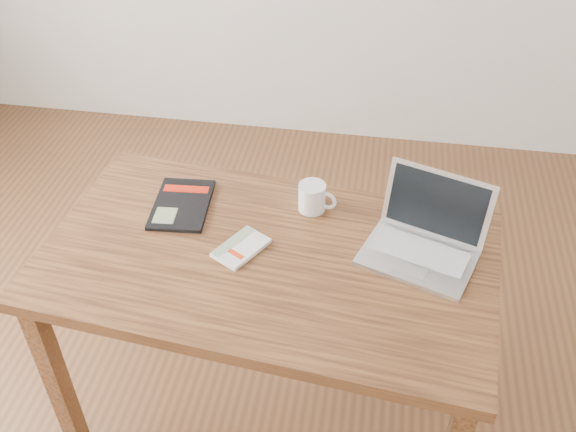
% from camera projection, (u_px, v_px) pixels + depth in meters
% --- Properties ---
extents(room, '(4.04, 4.04, 2.70)m').
position_uv_depth(room, '(162.00, 77.00, 1.38)').
color(room, '#53331C').
rests_on(room, ground).
extents(desk, '(1.36, 0.87, 0.75)m').
position_uv_depth(desk, '(268.00, 276.00, 1.89)').
color(desk, '#4F2E18').
rests_on(desk, ground).
extents(white_guidebook, '(0.16, 0.19, 0.01)m').
position_uv_depth(white_guidebook, '(241.00, 248.00, 1.85)').
color(white_guidebook, silver).
rests_on(white_guidebook, desk).
extents(black_guidebook, '(0.19, 0.27, 0.01)m').
position_uv_depth(black_guidebook, '(182.00, 204.00, 2.01)').
color(black_guidebook, black).
rests_on(black_guidebook, desk).
extents(laptop, '(0.38, 0.34, 0.22)m').
position_uv_depth(laptop, '(425.00, 238.00, 1.82)').
color(laptop, silver).
rests_on(laptop, desk).
extents(coffee_mug, '(0.12, 0.08, 0.09)m').
position_uv_depth(coffee_mug, '(313.00, 197.00, 1.97)').
color(coffee_mug, white).
rests_on(coffee_mug, desk).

